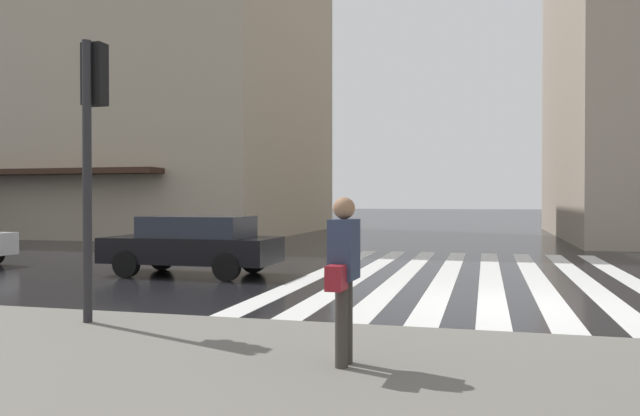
# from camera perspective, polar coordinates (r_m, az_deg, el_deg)

# --- Properties ---
(ground_plane) EXTENTS (220.00, 220.00, 0.00)m
(ground_plane) POSITION_cam_1_polar(r_m,az_deg,el_deg) (11.35, 17.25, -8.42)
(ground_plane) COLOR black
(zebra_crossing) EXTENTS (13.00, 7.50, 0.01)m
(zebra_crossing) POSITION_cam_1_polar(r_m,az_deg,el_deg) (15.31, 13.32, -6.01)
(zebra_crossing) COLOR silver
(zebra_crossing) RESTS_ON ground_plane
(haussmann_block_mid) EXTENTS (16.30, 23.52, 19.64)m
(haussmann_block_mid) POSITION_cam_1_polar(r_m,az_deg,el_deg) (38.55, -19.42, 12.41)
(haussmann_block_mid) COLOR tan
(haussmann_block_mid) RESTS_ON ground_plane
(traffic_signal_post) EXTENTS (0.44, 0.30, 3.79)m
(traffic_signal_post) POSITION_cam_1_polar(r_m,az_deg,el_deg) (9.17, -19.97, 7.43)
(traffic_signal_post) COLOR #232326
(traffic_signal_post) RESTS_ON sidewalk_pavement
(car_black) EXTENTS (1.85, 4.10, 1.41)m
(car_black) POSITION_cam_1_polar(r_m,az_deg,el_deg) (15.30, -11.40, -3.18)
(car_black) COLOR black
(car_black) RESTS_ON ground_plane
(pedestrian_by_billboard) EXTENTS (0.63, 0.26, 1.68)m
(pedestrian_by_billboard) POSITION_cam_1_polar(r_m,az_deg,el_deg) (6.26, 2.12, -5.43)
(pedestrian_by_billboard) COLOR #2D3851
(pedestrian_by_billboard) RESTS_ON sidewalk_pavement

